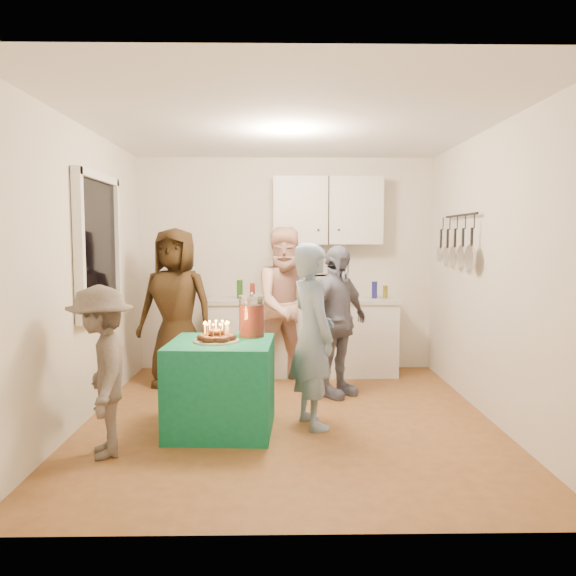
{
  "coord_description": "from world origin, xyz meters",
  "views": [
    {
      "loc": [
        -0.09,
        -4.93,
        1.61
      ],
      "look_at": [
        0.0,
        0.35,
        1.15
      ],
      "focal_mm": 35.0,
      "sensor_mm": 36.0,
      "label": 1
    }
  ],
  "objects_px": {
    "man_birthday": "(313,335)",
    "child_near_left": "(101,371)",
    "punch_jar": "(252,317)",
    "woman_back_right": "(336,321)",
    "counter": "(303,338)",
    "woman_back_left": "(176,307)",
    "microwave": "(320,287)",
    "party_table": "(221,386)",
    "woman_back_center": "(288,306)"
  },
  "relations": [
    {
      "from": "woman_back_left",
      "to": "child_near_left",
      "type": "distance_m",
      "value": 2.05
    },
    {
      "from": "woman_back_center",
      "to": "child_near_left",
      "type": "xyz_separation_m",
      "value": [
        -1.42,
        -2.11,
        -0.23
      ]
    },
    {
      "from": "counter",
      "to": "woman_back_left",
      "type": "xyz_separation_m",
      "value": [
        -1.42,
        -0.51,
        0.44
      ]
    },
    {
      "from": "woman_back_left",
      "to": "woman_back_center",
      "type": "xyz_separation_m",
      "value": [
        1.24,
        0.08,
        0.01
      ]
    },
    {
      "from": "woman_back_left",
      "to": "woman_back_right",
      "type": "height_order",
      "value": "woman_back_left"
    },
    {
      "from": "man_birthday",
      "to": "woman_back_left",
      "type": "xyz_separation_m",
      "value": [
        -1.42,
        1.39,
        0.08
      ]
    },
    {
      "from": "woman_back_left",
      "to": "microwave",
      "type": "bearing_deg",
      "value": 29.5
    },
    {
      "from": "woman_back_left",
      "to": "woman_back_right",
      "type": "relative_size",
      "value": 1.12
    },
    {
      "from": "microwave",
      "to": "punch_jar",
      "type": "xyz_separation_m",
      "value": [
        -0.73,
        -1.76,
        -0.12
      ]
    },
    {
      "from": "counter",
      "to": "microwave",
      "type": "bearing_deg",
      "value": 0.0
    },
    {
      "from": "woman_back_right",
      "to": "counter",
      "type": "bearing_deg",
      "value": 63.11
    },
    {
      "from": "punch_jar",
      "to": "woman_back_right",
      "type": "distance_m",
      "value": 1.15
    },
    {
      "from": "counter",
      "to": "woman_back_left",
      "type": "height_order",
      "value": "woman_back_left"
    },
    {
      "from": "punch_jar",
      "to": "child_near_left",
      "type": "distance_m",
      "value": 1.36
    },
    {
      "from": "man_birthday",
      "to": "woman_back_right",
      "type": "distance_m",
      "value": 0.97
    },
    {
      "from": "counter",
      "to": "man_birthday",
      "type": "distance_m",
      "value": 1.93
    },
    {
      "from": "woman_back_left",
      "to": "woman_back_center",
      "type": "bearing_deg",
      "value": 15.87
    },
    {
      "from": "child_near_left",
      "to": "microwave",
      "type": "bearing_deg",
      "value": 125.22
    },
    {
      "from": "child_near_left",
      "to": "party_table",
      "type": "bearing_deg",
      "value": 104.02
    },
    {
      "from": "punch_jar",
      "to": "counter",
      "type": "bearing_deg",
      "value": 73.41
    },
    {
      "from": "man_birthday",
      "to": "party_table",
      "type": "bearing_deg",
      "value": 78.16
    },
    {
      "from": "microwave",
      "to": "punch_jar",
      "type": "bearing_deg",
      "value": -126.22
    },
    {
      "from": "man_birthday",
      "to": "woman_back_center",
      "type": "relative_size",
      "value": 0.91
    },
    {
      "from": "woman_back_center",
      "to": "party_table",
      "type": "bearing_deg",
      "value": -128.12
    },
    {
      "from": "punch_jar",
      "to": "man_birthday",
      "type": "height_order",
      "value": "man_birthday"
    },
    {
      "from": "man_birthday",
      "to": "child_near_left",
      "type": "distance_m",
      "value": 1.73
    },
    {
      "from": "counter",
      "to": "woman_back_left",
      "type": "distance_m",
      "value": 1.57
    },
    {
      "from": "microwave",
      "to": "woman_back_center",
      "type": "xyz_separation_m",
      "value": [
        -0.39,
        -0.43,
        -0.17
      ]
    },
    {
      "from": "counter",
      "to": "party_table",
      "type": "xyz_separation_m",
      "value": [
        -0.77,
        -1.99,
        -0.05
      ]
    },
    {
      "from": "woman_back_center",
      "to": "microwave",
      "type": "bearing_deg",
      "value": 30.36
    },
    {
      "from": "woman_back_left",
      "to": "woman_back_right",
      "type": "xyz_separation_m",
      "value": [
        1.71,
        -0.46,
        -0.09
      ]
    },
    {
      "from": "party_table",
      "to": "man_birthday",
      "type": "xyz_separation_m",
      "value": [
        0.77,
        0.1,
        0.41
      ]
    },
    {
      "from": "woman_back_center",
      "to": "woman_back_right",
      "type": "xyz_separation_m",
      "value": [
        0.48,
        -0.54,
        -0.1
      ]
    },
    {
      "from": "counter",
      "to": "woman_back_left",
      "type": "bearing_deg",
      "value": -160.32
    },
    {
      "from": "woman_back_right",
      "to": "child_near_left",
      "type": "relative_size",
      "value": 1.22
    },
    {
      "from": "microwave",
      "to": "woman_back_left",
      "type": "distance_m",
      "value": 1.71
    },
    {
      "from": "party_table",
      "to": "child_near_left",
      "type": "xyz_separation_m",
      "value": [
        -0.83,
        -0.54,
        0.26
      ]
    },
    {
      "from": "microwave",
      "to": "woman_back_right",
      "type": "height_order",
      "value": "woman_back_right"
    },
    {
      "from": "woman_back_left",
      "to": "woman_back_right",
      "type": "bearing_deg",
      "value": -2.92
    },
    {
      "from": "woman_back_left",
      "to": "woman_back_center",
      "type": "height_order",
      "value": "woman_back_center"
    },
    {
      "from": "party_table",
      "to": "woman_back_right",
      "type": "height_order",
      "value": "woman_back_right"
    },
    {
      "from": "party_table",
      "to": "woman_back_right",
      "type": "relative_size",
      "value": 0.55
    },
    {
      "from": "microwave",
      "to": "child_near_left",
      "type": "relative_size",
      "value": 0.38
    },
    {
      "from": "counter",
      "to": "woman_back_center",
      "type": "relative_size",
      "value": 1.26
    },
    {
      "from": "microwave",
      "to": "woman_back_right",
      "type": "relative_size",
      "value": 0.32
    },
    {
      "from": "man_birthday",
      "to": "woman_back_center",
      "type": "xyz_separation_m",
      "value": [
        -0.18,
        1.47,
        0.08
      ]
    },
    {
      "from": "counter",
      "to": "microwave",
      "type": "height_order",
      "value": "microwave"
    },
    {
      "from": "punch_jar",
      "to": "man_birthday",
      "type": "bearing_deg",
      "value": -13.86
    },
    {
      "from": "woman_back_center",
      "to": "man_birthday",
      "type": "bearing_deg",
      "value": -100.34
    },
    {
      "from": "punch_jar",
      "to": "woman_back_right",
      "type": "relative_size",
      "value": 0.22
    }
  ]
}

